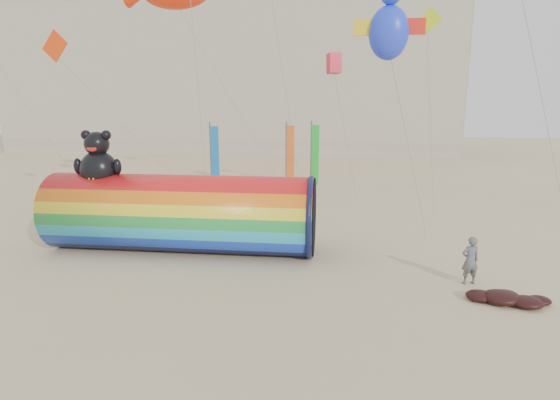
# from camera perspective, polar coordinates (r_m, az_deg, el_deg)

# --- Properties ---
(ground) EXTENTS (160.00, 160.00, 0.00)m
(ground) POSITION_cam_1_polar(r_m,az_deg,el_deg) (17.50, -2.24, -8.69)
(ground) COLOR #CCB58C
(ground) RESTS_ON ground
(hotel_building) EXTENTS (60.40, 15.40, 20.60)m
(hotel_building) POSITION_cam_1_polar(r_m,az_deg,el_deg) (63.94, -6.58, 15.67)
(hotel_building) COLOR #B7AD99
(hotel_building) RESTS_ON ground
(windsock_assembly) EXTENTS (11.52, 3.51, 5.31)m
(windsock_assembly) POSITION_cam_1_polar(r_m,az_deg,el_deg) (19.43, -12.80, -1.44)
(windsock_assembly) COLOR red
(windsock_assembly) RESTS_ON ground
(kite_handler) EXTENTS (0.72, 0.56, 1.76)m
(kite_handler) POSITION_cam_1_polar(r_m,az_deg,el_deg) (16.98, 23.58, -7.24)
(kite_handler) COLOR #575C5F
(kite_handler) RESTS_ON ground
(fabric_bundle) EXTENTS (2.62, 1.35, 0.41)m
(fabric_bundle) POSITION_cam_1_polar(r_m,az_deg,el_deg) (16.15, 27.55, -11.30)
(fabric_bundle) COLOR #330C09
(fabric_bundle) RESTS_ON ground
(festival_banners) EXTENTS (7.53, 3.14, 5.20)m
(festival_banners) POSITION_cam_1_polar(r_m,az_deg,el_deg) (31.84, -0.84, 5.64)
(festival_banners) COLOR #59595E
(festival_banners) RESTS_ON ground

